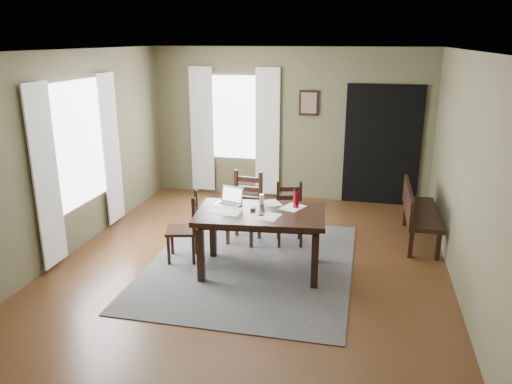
% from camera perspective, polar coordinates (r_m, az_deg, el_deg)
% --- Properties ---
extents(ground, '(5.00, 6.00, 0.01)m').
position_cam_1_polar(ground, '(6.61, -0.57, -8.27)').
color(ground, '#492C16').
extents(room_shell, '(5.02, 6.02, 2.71)m').
position_cam_1_polar(room_shell, '(6.06, -0.63, 7.36)').
color(room_shell, brown).
rests_on(room_shell, ground).
extents(rug, '(2.60, 3.20, 0.01)m').
position_cam_1_polar(rug, '(6.61, -0.57, -8.19)').
color(rug, '#404040').
rests_on(rug, ground).
extents(dining_table, '(1.65, 1.09, 0.78)m').
position_cam_1_polar(dining_table, '(6.15, 0.52, -3.15)').
color(dining_table, black).
rests_on(dining_table, rug).
extents(chair_end, '(0.48, 0.48, 0.91)m').
position_cam_1_polar(chair_end, '(6.62, -8.04, -4.11)').
color(chair_end, black).
rests_on(chair_end, rug).
extents(chair_back_left, '(0.49, 0.49, 1.01)m').
position_cam_1_polar(chair_back_left, '(7.16, -1.27, -1.89)').
color(chair_back_left, black).
rests_on(chair_back_left, rug).
extents(chair_back_right, '(0.45, 0.45, 0.87)m').
position_cam_1_polar(chair_back_right, '(7.13, 3.84, -2.59)').
color(chair_back_right, black).
rests_on(chair_back_right, rug).
extents(bench, '(0.46, 1.44, 0.81)m').
position_cam_1_polar(bench, '(7.52, 17.92, -1.91)').
color(bench, black).
rests_on(bench, ground).
extents(laptop, '(0.37, 0.33, 0.21)m').
position_cam_1_polar(laptop, '(6.40, -3.00, -0.91)').
color(laptop, '#B7B7BC').
rests_on(laptop, dining_table).
extents(computer_mouse, '(0.05, 0.09, 0.03)m').
position_cam_1_polar(computer_mouse, '(6.19, -0.35, -1.91)').
color(computer_mouse, '#3F3F42').
rests_on(computer_mouse, dining_table).
extents(tv_remote, '(0.09, 0.20, 0.02)m').
position_cam_1_polar(tv_remote, '(6.06, 0.58, -2.39)').
color(tv_remote, black).
rests_on(tv_remote, dining_table).
extents(drinking_glass, '(0.08, 0.08, 0.13)m').
position_cam_1_polar(drinking_glass, '(6.38, 0.67, -0.84)').
color(drinking_glass, silver).
rests_on(drinking_glass, dining_table).
extents(water_bottle, '(0.10, 0.10, 0.26)m').
position_cam_1_polar(water_bottle, '(6.25, 4.61, -0.77)').
color(water_bottle, '#AE0D23').
rests_on(water_bottle, dining_table).
extents(paper_a, '(0.31, 0.35, 0.00)m').
position_cam_1_polar(paper_a, '(6.24, -4.33, -1.94)').
color(paper_a, white).
rests_on(paper_a, dining_table).
extents(paper_b, '(0.28, 0.34, 0.00)m').
position_cam_1_polar(paper_b, '(5.95, 1.50, -2.84)').
color(paper_b, white).
rests_on(paper_b, dining_table).
extents(paper_c, '(0.32, 0.34, 0.00)m').
position_cam_1_polar(paper_c, '(6.44, 1.74, -1.27)').
color(paper_c, white).
rests_on(paper_c, dining_table).
extents(paper_d, '(0.34, 0.38, 0.00)m').
position_cam_1_polar(paper_d, '(6.29, 4.20, -1.76)').
color(paper_d, white).
rests_on(paper_d, dining_table).
extents(paper_e, '(0.26, 0.33, 0.00)m').
position_cam_1_polar(paper_e, '(6.14, -2.92, -2.23)').
color(paper_e, white).
rests_on(paper_e, dining_table).
extents(window_left, '(0.01, 1.30, 1.70)m').
position_cam_1_polar(window_left, '(7.26, -19.65, 5.18)').
color(window_left, white).
rests_on(window_left, ground).
extents(window_back, '(1.00, 0.01, 1.50)m').
position_cam_1_polar(window_back, '(9.20, -2.47, 8.51)').
color(window_back, white).
rests_on(window_back, ground).
extents(curtain_left_near, '(0.03, 0.48, 2.30)m').
position_cam_1_polar(curtain_left_near, '(6.64, -22.89, 1.54)').
color(curtain_left_near, silver).
rests_on(curtain_left_near, ground).
extents(curtain_left_far, '(0.03, 0.48, 2.30)m').
position_cam_1_polar(curtain_left_far, '(7.99, -16.22, 4.68)').
color(curtain_left_far, silver).
rests_on(curtain_left_far, ground).
extents(curtain_back_left, '(0.44, 0.03, 2.30)m').
position_cam_1_polar(curtain_back_left, '(9.39, -6.19, 7.06)').
color(curtain_back_left, silver).
rests_on(curtain_back_left, ground).
extents(curtain_back_right, '(0.44, 0.03, 2.30)m').
position_cam_1_polar(curtain_back_right, '(9.07, 1.31, 6.80)').
color(curtain_back_right, silver).
rests_on(curtain_back_right, ground).
extents(framed_picture, '(0.34, 0.03, 0.44)m').
position_cam_1_polar(framed_picture, '(8.90, 6.05, 10.09)').
color(framed_picture, black).
rests_on(framed_picture, ground).
extents(doorway_back, '(1.30, 0.03, 2.10)m').
position_cam_1_polar(doorway_back, '(8.96, 14.22, 5.17)').
color(doorway_back, black).
rests_on(doorway_back, ground).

